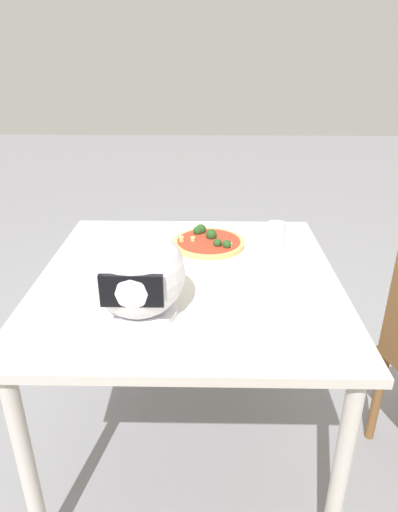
{
  "coord_description": "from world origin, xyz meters",
  "views": [
    {
      "loc": [
        -0.06,
        1.38,
        1.49
      ],
      "look_at": [
        -0.04,
        -0.12,
        0.79
      ],
      "focal_mm": 31.51,
      "sensor_mm": 36.0,
      "label": 1
    }
  ],
  "objects_px": {
    "drinking_glass": "(276,238)",
    "motorcycle_helmet": "(138,274)",
    "pizza": "(209,242)",
    "dining_table": "(188,297)"
  },
  "relations": [
    {
      "from": "drinking_glass",
      "to": "motorcycle_helmet",
      "type": "bearing_deg",
      "value": 44.24
    },
    {
      "from": "dining_table",
      "to": "motorcycle_helmet",
      "type": "xyz_separation_m",
      "value": [
        0.13,
        0.24,
        0.22
      ]
    },
    {
      "from": "pizza",
      "to": "dining_table",
      "type": "bearing_deg",
      "value": 73.01
    },
    {
      "from": "pizza",
      "to": "drinking_glass",
      "type": "relative_size",
      "value": 2.38
    },
    {
      "from": "motorcycle_helmet",
      "to": "pizza",
      "type": "bearing_deg",
      "value": -113.05
    },
    {
      "from": "dining_table",
      "to": "drinking_glass",
      "type": "bearing_deg",
      "value": -148.09
    },
    {
      "from": "dining_table",
      "to": "motorcycle_helmet",
      "type": "relative_size",
      "value": 3.9
    },
    {
      "from": "motorcycle_helmet",
      "to": "drinking_glass",
      "type": "bearing_deg",
      "value": -135.76
    },
    {
      "from": "pizza",
      "to": "drinking_glass",
      "type": "bearing_deg",
      "value": 172.78
    },
    {
      "from": "dining_table",
      "to": "drinking_glass",
      "type": "xyz_separation_m",
      "value": [
        -0.33,
        -0.2,
        0.14
      ]
    }
  ]
}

